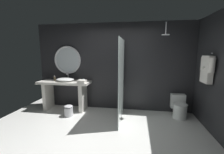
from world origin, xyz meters
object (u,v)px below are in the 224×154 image
Objects in this scene: round_wall_mirror at (67,60)px; hanging_bathrobe at (207,68)px; folded_hand_towel at (82,82)px; tumbler_cup at (84,80)px; toilet at (179,107)px; vessel_sink at (65,79)px; waste_bin at (69,111)px; soap_dispenser at (55,79)px; rain_shower_head at (166,34)px.

round_wall_mirror is 3.77m from hanging_bathrobe.
round_wall_mirror is 3.94× the size of folded_hand_towel.
toilet is (2.72, -0.07, -0.65)m from tumbler_cup.
vessel_sink reaches higher than waste_bin.
vessel_sink reaches higher than folded_hand_towel.
tumbler_cup is 0.50× the size of soap_dispenser.
soap_dispenser is 0.24× the size of hanging_bathrobe.
vessel_sink is 6.66× the size of tumbler_cup.
rain_shower_head is 1.47× the size of folded_hand_towel.
round_wall_mirror is at bearing 113.23° from waste_bin.
vessel_sink is at bearing 162.50° from folded_hand_towel.
folded_hand_towel reaches higher than toilet.
rain_shower_head is 2.57m from folded_hand_towel.
soap_dispenser is 0.69m from round_wall_mirror.
hanging_bathrobe reaches higher than tumbler_cup.
waste_bin is at bearing -171.39° from toilet.
round_wall_mirror is 3.54m from toilet.
rain_shower_head is at bearing -176.83° from toilet.
folded_hand_towel is at bearing 44.21° from waste_bin.
toilet is (3.62, -0.00, -0.69)m from soap_dispenser.
folded_hand_towel is (0.60, -0.19, -0.01)m from vessel_sink.
vessel_sink reaches higher than tumbler_cup.
rain_shower_head is 1.03× the size of waste_bin.
rain_shower_head is at bearing -2.31° from tumbler_cup.
vessel_sink is 0.33m from soap_dispenser.
hanging_bathrobe is (3.08, -0.62, 0.48)m from tumbler_cup.
tumbler_cup is 0.90m from soap_dispenser.
round_wall_mirror reaches higher than tumbler_cup.
waste_bin is at bearing -170.40° from rain_shower_head.
hanging_bathrobe is 3.03× the size of folded_hand_towel.
vessel_sink is 0.81× the size of hanging_bathrobe.
tumbler_cup is (0.57, 0.04, -0.01)m from vessel_sink.
waste_bin is at bearing -58.60° from vessel_sink.
round_wall_mirror is (-0.02, 0.26, 0.57)m from vessel_sink.
rain_shower_head reaches higher than vessel_sink.
soap_dispenser is 0.28× the size of toilet.
toilet is 3.03m from waste_bin.
hanging_bathrobe reaches higher than waste_bin.
round_wall_mirror is 2.69× the size of rain_shower_head.
soap_dispenser is 0.74× the size of folded_hand_towel.
round_wall_mirror is at bearing 173.76° from rain_shower_head.
tumbler_cup is 0.14× the size of toilet.
rain_shower_head is at bearing 9.60° from waste_bin.
vessel_sink is 3.10m from rain_shower_head.
waste_bin is (0.32, -0.74, -1.35)m from round_wall_mirror.
folded_hand_towel is (-2.69, -0.16, 0.66)m from toilet.
vessel_sink is 0.57m from tumbler_cup.
folded_hand_towel is at bearing -17.50° from vessel_sink.
vessel_sink is at bearing 121.40° from waste_bin.
soap_dispenser is at bearing 170.12° from folded_hand_towel.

